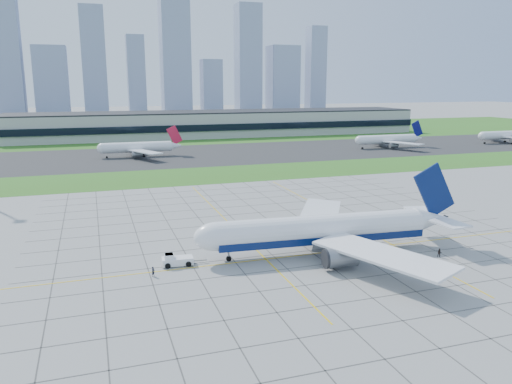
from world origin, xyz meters
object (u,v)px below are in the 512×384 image
crew_near (153,272)px  crew_far (440,253)px  distant_jet_1 (139,147)px  distant_jet_2 (388,139)px  airliner (323,230)px  distant_jet_3 (506,135)px  pushback_tug (176,260)px

crew_near → crew_far: crew_far is taller
distant_jet_1 → distant_jet_2: bearing=-3.2°
crew_far → distant_jet_2: 173.01m
airliner → crew_far: size_ratio=30.39×
distant_jet_1 → distant_jet_3: size_ratio=1.00×
distant_jet_2 → distant_jet_3: bearing=-1.0°
crew_far → distant_jet_1: (-42.02, 157.61, 3.58)m
crew_far → distant_jet_1: distant_jet_1 is taller
distant_jet_2 → crew_near: bearing=-134.2°
distant_jet_2 → distant_jet_3: 76.36m
airliner → distant_jet_1: bearing=102.4°
distant_jet_3 → distant_jet_2: bearing=179.0°
crew_far → distant_jet_2: size_ratio=0.04×
airliner → crew_far: (20.26, -9.43, -3.80)m
pushback_tug → crew_far: pushback_tug is taller
distant_jet_2 → pushback_tug: bearing=-134.1°
pushback_tug → crew_far: (49.02, -11.65, -0.12)m
pushback_tug → distant_jet_1: distant_jet_1 is taller
distant_jet_1 → pushback_tug: bearing=-92.7°
crew_near → distant_jet_1: (11.64, 150.13, 3.59)m
airliner → distant_jet_2: 176.17m
pushback_tug → distant_jet_3: bearing=37.2°
crew_far → distant_jet_3: (161.67, 149.10, 3.58)m
pushback_tug → crew_far: size_ratio=4.60×
crew_far → distant_jet_2: bearing=89.0°
airliner → distant_jet_3: bearing=41.6°
airliner → distant_jet_3: size_ratio=1.30×
distant_jet_3 → distant_jet_1: bearing=177.6°
crew_near → distant_jet_3: 257.75m
crew_near → distant_jet_2: (138.99, 142.97, 3.59)m
airliner → distant_jet_1: 149.77m
crew_near → airliner: bearing=-41.1°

